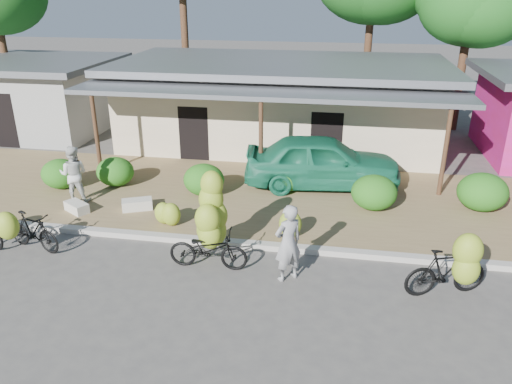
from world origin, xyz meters
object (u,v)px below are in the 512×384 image
(bike_center, at_px, (210,231))
(bike_right, at_px, (451,269))
(vendor, at_px, (288,243))
(sack_far, at_px, (77,207))
(tree_near_right, at_px, (467,1))
(sack_near, at_px, (137,204))
(teal_van, at_px, (322,161))
(bystander, at_px, (74,174))
(bike_left, at_px, (28,230))

(bike_center, xyz_separation_m, bike_right, (5.30, -0.58, -0.11))
(vendor, bearing_deg, sack_far, -58.64)
(tree_near_right, relative_size, sack_near, 8.42)
(teal_van, bearing_deg, vendor, 168.14)
(vendor, distance_m, teal_van, 5.50)
(bike_center, distance_m, bystander, 5.46)
(bike_center, height_order, sack_far, bike_center)
(tree_near_right, bearing_deg, bike_right, -99.67)
(tree_near_right, height_order, vendor, tree_near_right)
(tree_near_right, distance_m, bystander, 17.19)
(sack_far, xyz_separation_m, teal_van, (6.79, 3.20, 0.69))
(vendor, bearing_deg, teal_van, -133.73)
(sack_near, distance_m, bystander, 2.15)
(tree_near_right, height_order, bike_center, tree_near_right)
(tree_near_right, height_order, sack_far, tree_near_right)
(bike_left, bearing_deg, bike_right, -75.57)
(tree_near_right, height_order, sack_near, tree_near_right)
(sack_far, distance_m, vendor, 6.75)
(teal_van, bearing_deg, sack_far, 108.27)
(bike_center, relative_size, bystander, 1.29)
(tree_near_right, distance_m, teal_van, 10.95)
(bike_left, height_order, bike_center, bike_center)
(sack_far, distance_m, bystander, 1.08)
(tree_near_right, bearing_deg, sack_far, -136.25)
(tree_near_right, relative_size, vendor, 3.92)
(bike_right, height_order, teal_van, teal_van)
(sack_near, xyz_separation_m, sack_far, (-1.64, -0.46, -0.01))
(bike_right, height_order, bystander, bystander)
(bike_left, relative_size, teal_van, 0.35)
(bike_right, xyz_separation_m, sack_near, (-8.10, 2.90, -0.45))
(sack_far, relative_size, vendor, 0.41)
(bike_left, bearing_deg, vendor, -75.08)
(bike_left, height_order, teal_van, teal_van)
(bike_right, xyz_separation_m, sack_far, (-9.74, 2.44, -0.46))
(sack_near, bearing_deg, teal_van, 28.08)
(sack_far, bearing_deg, tree_near_right, 43.75)
(bike_center, xyz_separation_m, teal_van, (2.35, 5.06, 0.13))
(bike_left, distance_m, bike_right, 9.84)
(sack_near, bearing_deg, bystander, 172.65)
(vendor, relative_size, teal_van, 0.37)
(vendor, distance_m, bystander, 7.33)
(tree_near_right, bearing_deg, bike_left, -131.66)
(sack_near, xyz_separation_m, bystander, (-2.01, 0.26, 0.71))
(bike_left, xyz_separation_m, bike_right, (9.83, -0.31, 0.14))
(bystander, bearing_deg, vendor, 146.26)
(bike_center, height_order, bike_right, bike_center)
(bystander, bearing_deg, sack_far, 107.69)
(tree_near_right, relative_size, teal_van, 1.46)
(teal_van, bearing_deg, tree_near_right, -39.40)
(tree_near_right, distance_m, sack_far, 17.59)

